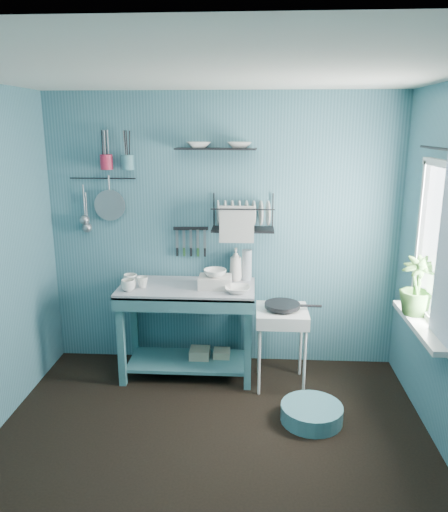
# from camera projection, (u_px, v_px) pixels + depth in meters

# --- Properties ---
(floor) EXTENTS (3.20, 3.20, 0.00)m
(floor) POSITION_uv_depth(u_px,v_px,m) (209.00, 455.00, 3.44)
(floor) COLOR black
(floor) RESTS_ON ground
(ceiling) EXTENTS (3.20, 3.20, 0.00)m
(ceiling) POSITION_uv_depth(u_px,v_px,m) (206.00, 71.00, 2.81)
(ceiling) COLOR silver
(ceiling) RESTS_ON ground
(wall_back) EXTENTS (3.20, 0.00, 3.20)m
(wall_back) POSITION_uv_depth(u_px,v_px,m) (223.00, 233.00, 4.57)
(wall_back) COLOR #3C6E7C
(wall_back) RESTS_ON ground
(wall_front) EXTENTS (3.20, 0.00, 3.20)m
(wall_front) POSITION_uv_depth(u_px,v_px,m) (166.00, 417.00, 1.68)
(wall_front) COLOR #3C6E7C
(wall_front) RESTS_ON ground
(work_counter) EXTENTS (1.24, 0.71, 0.84)m
(work_counter) POSITION_uv_depth(u_px,v_px,m) (188.00, 330.00, 4.48)
(work_counter) COLOR #366C72
(work_counter) RESTS_ON floor
(mug_left) EXTENTS (0.12, 0.12, 0.10)m
(mug_left) POSITION_uv_depth(u_px,v_px,m) (128.00, 285.00, 4.23)
(mug_left) COLOR white
(mug_left) RESTS_ON work_counter
(mug_mid) EXTENTS (0.14, 0.14, 0.09)m
(mug_mid) POSITION_uv_depth(u_px,v_px,m) (142.00, 282.00, 4.32)
(mug_mid) COLOR white
(mug_mid) RESTS_ON work_counter
(mug_right) EXTENTS (0.17, 0.17, 0.10)m
(mug_right) POSITION_uv_depth(u_px,v_px,m) (130.00, 280.00, 4.39)
(mug_right) COLOR white
(mug_right) RESTS_ON work_counter
(wash_tub) EXTENTS (0.28, 0.22, 0.10)m
(wash_tub) POSITION_uv_depth(u_px,v_px,m) (215.00, 282.00, 4.32)
(wash_tub) COLOR silver
(wash_tub) RESTS_ON work_counter
(tub_bowl) EXTENTS (0.20, 0.19, 0.06)m
(tub_bowl) POSITION_uv_depth(u_px,v_px,m) (215.00, 273.00, 4.30)
(tub_bowl) COLOR white
(tub_bowl) RESTS_ON wash_tub
(soap_bottle) EXTENTS (0.12, 0.12, 0.30)m
(soap_bottle) POSITION_uv_depth(u_px,v_px,m) (236.00, 264.00, 4.50)
(soap_bottle) COLOR silver
(soap_bottle) RESTS_ON work_counter
(water_bottle) EXTENTS (0.09, 0.09, 0.28)m
(water_bottle) POSITION_uv_depth(u_px,v_px,m) (247.00, 265.00, 4.52)
(water_bottle) COLOR #A2ADB5
(water_bottle) RESTS_ON work_counter
(counter_bowl) EXTENTS (0.22, 0.22, 0.05)m
(counter_bowl) POSITION_uv_depth(u_px,v_px,m) (238.00, 290.00, 4.19)
(counter_bowl) COLOR white
(counter_bowl) RESTS_ON work_counter
(hotplate_stand) EXTENTS (0.45, 0.45, 0.70)m
(hotplate_stand) POSITION_uv_depth(u_px,v_px,m) (281.00, 347.00, 4.31)
(hotplate_stand) COLOR silver
(hotplate_stand) RESTS_ON floor
(frying_pan) EXTENTS (0.30, 0.30, 0.03)m
(frying_pan) POSITION_uv_depth(u_px,v_px,m) (282.00, 305.00, 4.21)
(frying_pan) COLOR black
(frying_pan) RESTS_ON hotplate_stand
(knife_strip) EXTENTS (0.32, 0.04, 0.03)m
(knife_strip) POSITION_uv_depth(u_px,v_px,m) (191.00, 228.00, 4.55)
(knife_strip) COLOR black
(knife_strip) RESTS_ON wall_back
(dish_rack) EXTENTS (0.56, 0.27, 0.32)m
(dish_rack) POSITION_uv_depth(u_px,v_px,m) (243.00, 213.00, 4.39)
(dish_rack) COLOR black
(dish_rack) RESTS_ON wall_back
(upper_shelf) EXTENTS (0.71, 0.22, 0.01)m
(upper_shelf) POSITION_uv_depth(u_px,v_px,m) (216.00, 149.00, 4.29)
(upper_shelf) COLOR black
(upper_shelf) RESTS_ON wall_back
(shelf_bowl_left) EXTENTS (0.23, 0.23, 0.05)m
(shelf_bowl_left) POSITION_uv_depth(u_px,v_px,m) (199.00, 144.00, 4.29)
(shelf_bowl_left) COLOR white
(shelf_bowl_left) RESTS_ON upper_shelf
(shelf_bowl_right) EXTENTS (0.21, 0.21, 0.05)m
(shelf_bowl_right) POSITION_uv_depth(u_px,v_px,m) (239.00, 143.00, 4.27)
(shelf_bowl_right) COLOR white
(shelf_bowl_right) RESTS_ON upper_shelf
(utensil_cup_magenta) EXTENTS (0.11, 0.11, 0.13)m
(utensil_cup_magenta) POSITION_uv_depth(u_px,v_px,m) (106.00, 162.00, 4.40)
(utensil_cup_magenta) COLOR #B4213E
(utensil_cup_magenta) RESTS_ON wall_back
(utensil_cup_teal) EXTENTS (0.11, 0.11, 0.13)m
(utensil_cup_teal) POSITION_uv_depth(u_px,v_px,m) (128.00, 162.00, 4.39)
(utensil_cup_teal) COLOR teal
(utensil_cup_teal) RESTS_ON wall_back
(colander) EXTENTS (0.28, 0.03, 0.28)m
(colander) POSITION_uv_depth(u_px,v_px,m) (110.00, 205.00, 4.52)
(colander) COLOR gray
(colander) RESTS_ON wall_back
(ladle_outer) EXTENTS (0.01, 0.01, 0.30)m
(ladle_outer) POSITION_uv_depth(u_px,v_px,m) (84.00, 201.00, 4.54)
(ladle_outer) COLOR gray
(ladle_outer) RESTS_ON wall_back
(ladle_inner) EXTENTS (0.01, 0.01, 0.30)m
(ladle_inner) POSITION_uv_depth(u_px,v_px,m) (86.00, 209.00, 4.56)
(ladle_inner) COLOR gray
(ladle_inner) RESTS_ON wall_back
(hook_rail) EXTENTS (0.60, 0.01, 0.01)m
(hook_rail) POSITION_uv_depth(u_px,v_px,m) (103.00, 178.00, 4.49)
(hook_rail) COLOR black
(hook_rail) RESTS_ON wall_back
(window_glass) EXTENTS (0.00, 1.10, 1.10)m
(window_glass) POSITION_uv_depth(u_px,v_px,m) (443.00, 246.00, 3.43)
(window_glass) COLOR white
(window_glass) RESTS_ON wall_right
(windowsill) EXTENTS (0.16, 0.95, 0.04)m
(windowsill) POSITION_uv_depth(u_px,v_px,m) (422.00, 326.00, 3.58)
(windowsill) COLOR silver
(windowsill) RESTS_ON wall_right
(curtain_rod) EXTENTS (0.02, 1.05, 0.02)m
(curtain_rod) POSITION_uv_depth(u_px,v_px,m) (447.00, 150.00, 3.27)
(curtain_rod) COLOR black
(curtain_rod) RESTS_ON wall_right
(potted_plant) EXTENTS (0.31, 0.31, 0.44)m
(potted_plant) POSITION_uv_depth(u_px,v_px,m) (417.00, 286.00, 3.69)
(potted_plant) COLOR #346126
(potted_plant) RESTS_ON windowsill
(storage_tin_large) EXTENTS (0.18, 0.18, 0.22)m
(storage_tin_large) POSITION_uv_depth(u_px,v_px,m) (200.00, 360.00, 4.60)
(storage_tin_large) COLOR #9C9575
(storage_tin_large) RESTS_ON floor
(storage_tin_small) EXTENTS (0.15, 0.15, 0.20)m
(storage_tin_small) POSITION_uv_depth(u_px,v_px,m) (222.00, 360.00, 4.62)
(storage_tin_small) COLOR #9C9575
(storage_tin_small) RESTS_ON floor
(floor_basin) EXTENTS (0.48, 0.48, 0.13)m
(floor_basin) POSITION_uv_depth(u_px,v_px,m) (312.00, 413.00, 3.82)
(floor_basin) COLOR teal
(floor_basin) RESTS_ON floor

